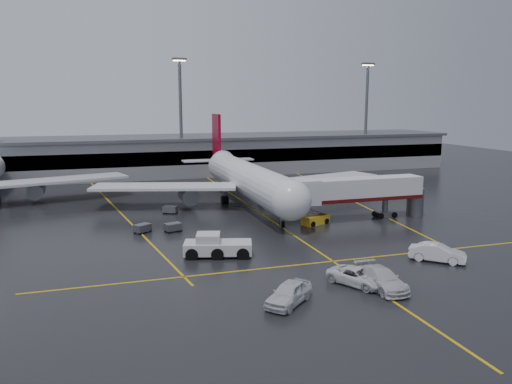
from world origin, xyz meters
name	(u,v)px	position (x,y,z in m)	size (l,w,h in m)	color
ground	(265,216)	(0.00, 0.00, 0.00)	(220.00, 220.00, 0.00)	black
apron_line_centre	(265,216)	(0.00, 0.00, 0.01)	(0.25, 90.00, 0.02)	gold
apron_line_stop	(333,261)	(0.00, -22.00, 0.01)	(60.00, 0.25, 0.02)	gold
apron_line_left	(119,211)	(-20.00, 10.00, 0.01)	(0.25, 70.00, 0.02)	gold
apron_line_right	(345,197)	(18.00, 10.00, 0.01)	(0.25, 70.00, 0.02)	gold
terminal	(199,154)	(0.00, 47.93, 4.32)	(122.00, 19.00, 8.60)	gray
light_mast_mid	(181,110)	(-5.00, 42.00, 14.47)	(3.00, 1.20, 25.45)	#595B60
light_mast_right	(366,110)	(40.00, 42.00, 14.47)	(3.00, 1.20, 25.45)	#595B60
main_airliner	(246,178)	(0.00, 9.70, 4.21)	(48.80, 45.60, 14.10)	silver
jet_bridge	(360,192)	(11.87, -6.00, 3.93)	(19.90, 3.40, 6.05)	silver
pushback_tractor	(216,247)	(-11.10, -16.48, 1.02)	(7.69, 4.77, 2.56)	silver
belt_loader	(316,220)	(4.98, -6.59, 0.61)	(4.27, 2.97, 2.49)	gold
service_van_a	(358,277)	(-0.95, -28.83, 0.78)	(2.59, 5.62, 1.56)	white
service_van_b	(382,279)	(0.64, -30.26, 0.90)	(2.52, 6.19, 1.80)	silver
service_van_c	(437,253)	(10.26, -25.24, 0.92)	(1.96, 5.61, 1.85)	silver
service_van_d	(289,293)	(-8.43, -31.01, 0.92)	(2.16, 5.37, 1.83)	silver
baggage_cart_a	(173,227)	(-13.97, -4.83, 0.63)	(2.31, 1.86, 1.12)	#595B60
baggage_cart_b	(142,228)	(-17.73, -4.18, 0.63)	(2.39, 2.19, 1.12)	#595B60
baggage_cart_c	(170,209)	(-12.79, 5.96, 0.63)	(2.37, 2.05, 1.12)	#595B60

